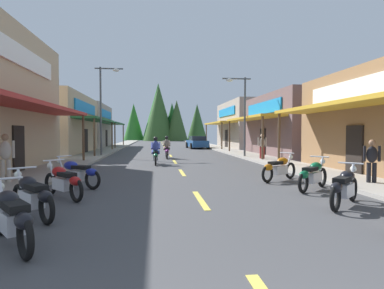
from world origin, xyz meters
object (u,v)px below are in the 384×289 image
object	(u,v)px
rider_cruising_trailing	(167,149)
motorcycle_parked_right_3	(279,168)
pedestrian_by_shop	(262,145)
streetlamp_right	(241,105)
streetlamp_left	(105,99)
motorcycle_parked_right_1	(345,186)
parked_car_curbside	(197,142)
motorcycle_parked_left_0	(12,216)
pedestrian_waiting	(5,155)
motorcycle_parked_right_2	(313,175)
motorcycle_parked_left_3	(76,173)
rider_cruising_lead	(156,153)
pedestrian_strolling	(372,159)
motorcycle_parked_left_1	(32,195)
motorcycle_parked_left_2	(63,181)

from	to	relation	value
rider_cruising_trailing	motorcycle_parked_right_3	bearing A→B (deg)	-160.47
pedestrian_by_shop	streetlamp_right	bearing A→B (deg)	-135.92
streetlamp_left	motorcycle_parked_right_1	size ratio (longest dim) A/B	4.07
parked_car_curbside	motorcycle_parked_left_0	bearing A→B (deg)	163.29
streetlamp_right	pedestrian_waiting	bearing A→B (deg)	-135.64
motorcycle_parked_right_3	pedestrian_waiting	xyz separation A→B (m)	(-9.63, 0.02, 0.54)
motorcycle_parked_right_1	motorcycle_parked_right_2	xyz separation A→B (m)	(0.32, 2.21, 0.00)
streetlamp_right	motorcycle_parked_right_2	xyz separation A→B (m)	(-1.13, -12.84, -3.26)
motorcycle_parked_left_3	rider_cruising_lead	size ratio (longest dim) A/B	0.86
motorcycle_parked_right_2	pedestrian_strolling	world-z (taller)	pedestrian_strolling
motorcycle_parked_right_3	motorcycle_parked_left_3	size ratio (longest dim) A/B	0.99
motorcycle_parked_right_2	pedestrian_waiting	world-z (taller)	pedestrian_waiting
motorcycle_parked_left_0	motorcycle_parked_left_3	distance (m)	5.52
streetlamp_left	pedestrian_strolling	distance (m)	18.34
motorcycle_parked_right_1	pedestrian_by_shop	xyz separation A→B (m)	(2.33, 12.90, 0.51)
rider_cruising_trailing	parked_car_curbside	world-z (taller)	rider_cruising_trailing
motorcycle_parked_left_1	pedestrian_waiting	bearing A→B (deg)	-11.35
streetlamp_left	streetlamp_right	bearing A→B (deg)	-11.88
motorcycle_parked_right_1	motorcycle_parked_left_2	bearing A→B (deg)	122.64
motorcycle_parked_right_1	motorcycle_parked_left_2	distance (m)	7.28
streetlamp_left	parked_car_curbside	bearing A→B (deg)	54.44
motorcycle_parked_left_1	pedestrian_strolling	size ratio (longest dim) A/B	1.09
motorcycle_parked_left_0	pedestrian_by_shop	bearing A→B (deg)	-67.00
motorcycle_parked_left_1	motorcycle_parked_left_3	bearing A→B (deg)	-40.34
motorcycle_parked_left_1	rider_cruising_trailing	world-z (taller)	rider_cruising_trailing
motorcycle_parked_right_1	motorcycle_parked_left_1	size ratio (longest dim) A/B	0.95
motorcycle_parked_right_3	rider_cruising_lead	size ratio (longest dim) A/B	0.85
motorcycle_parked_right_2	motorcycle_parked_left_2	size ratio (longest dim) A/B	0.99
rider_cruising_trailing	pedestrian_strolling	world-z (taller)	rider_cruising_trailing
motorcycle_parked_left_1	parked_car_curbside	world-z (taller)	parked_car_curbside
pedestrian_by_shop	pedestrian_waiting	xyz separation A→B (m)	(-11.94, -8.67, 0.03)
motorcycle_parked_left_1	pedestrian_waiting	distance (m)	5.15
pedestrian_by_shop	parked_car_curbside	xyz separation A→B (m)	(-2.15, 15.97, -0.31)
streetlamp_right	pedestrian_strolling	world-z (taller)	streetlamp_right
streetlamp_left	pedestrian_by_shop	world-z (taller)	streetlamp_left
motorcycle_parked_left_0	motorcycle_parked_left_3	xyz separation A→B (m)	(-0.31, 5.51, 0.00)
motorcycle_parked_left_2	motorcycle_parked_left_0	bearing A→B (deg)	142.76
streetlamp_right	motorcycle_parked_left_2	distance (m)	16.14
motorcycle_parked_right_3	motorcycle_parked_left_3	xyz separation A→B (m)	(-7.15, -0.71, 0.00)
motorcycle_parked_right_2	pedestrian_strolling	bearing A→B (deg)	-28.73
motorcycle_parked_right_2	motorcycle_parked_left_1	bearing A→B (deg)	156.91
motorcycle_parked_right_2	pedestrian_strolling	size ratio (longest dim) A/B	1.07
rider_cruising_lead	rider_cruising_trailing	world-z (taller)	same
motorcycle_parked_right_2	pedestrian_waiting	bearing A→B (deg)	127.16
motorcycle_parked_left_0	motorcycle_parked_left_2	size ratio (longest dim) A/B	1.07
pedestrian_by_shop	pedestrian_strolling	world-z (taller)	pedestrian_by_shop
pedestrian_by_shop	motorcycle_parked_left_1	bearing A→B (deg)	-13.65
streetlamp_right	motorcycle_parked_left_1	size ratio (longest dim) A/B	3.35
motorcycle_parked_left_3	motorcycle_parked_right_2	bearing A→B (deg)	-155.82
motorcycle_parked_left_2	motorcycle_parked_left_3	bearing A→B (deg)	-38.69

